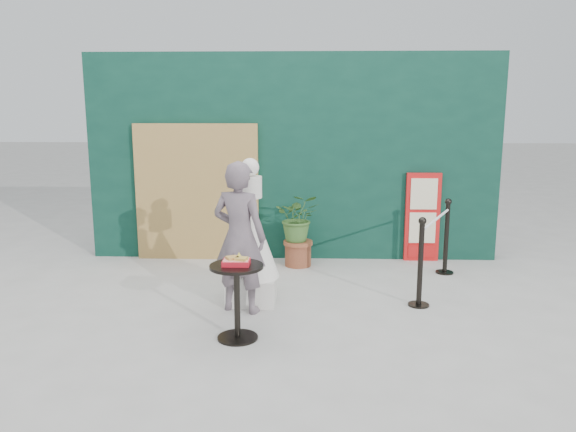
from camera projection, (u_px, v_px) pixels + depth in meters
The scene contains 10 objects.
ground at pixel (284, 340), 5.47m from camera, with size 60.00×60.00×0.00m, color #ADAAA5.
back_wall at pixel (293, 157), 8.27m from camera, with size 6.00×0.30×3.00m, color #0A2F25.
bamboo_fence at pixel (197, 192), 8.21m from camera, with size 1.80×0.08×2.00m, color tan.
woman at pixel (239, 237), 6.11m from camera, with size 0.61×0.40×1.68m, color slate.
menu_board at pixel (422, 217), 8.18m from camera, with size 0.50×0.07×1.30m.
statue at pixel (251, 244), 6.44m from camera, with size 0.65×0.65×1.67m.
cafe_table at pixel (237, 290), 5.42m from camera, with size 0.52×0.52×0.75m.
food_basket at pixel (237, 261), 5.36m from camera, with size 0.26×0.19×0.11m.
planter at pixel (298, 224), 7.92m from camera, with size 0.61×0.53×1.04m.
stanchion_barrier at pixel (435, 250), 6.95m from camera, with size 0.84×1.54×1.03m.
Camera 1 is at (0.23, -5.13, 2.25)m, focal length 35.00 mm.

